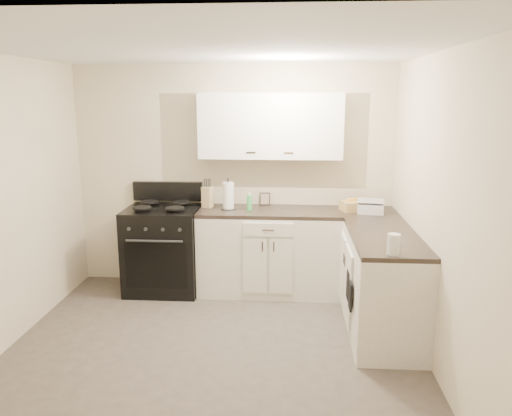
# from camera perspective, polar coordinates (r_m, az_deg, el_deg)

# --- Properties ---
(floor) EXTENTS (3.60, 3.60, 0.00)m
(floor) POSITION_cam_1_polar(r_m,az_deg,el_deg) (4.42, -5.11, -16.57)
(floor) COLOR #473F38
(floor) RESTS_ON ground
(ceiling) EXTENTS (3.60, 3.60, 0.00)m
(ceiling) POSITION_cam_1_polar(r_m,az_deg,el_deg) (3.87, -5.87, 17.72)
(ceiling) COLOR white
(ceiling) RESTS_ON wall_back
(wall_back) EXTENTS (3.60, 0.00, 3.60)m
(wall_back) POSITION_cam_1_polar(r_m,az_deg,el_deg) (5.71, -2.58, 3.55)
(wall_back) COLOR beige
(wall_back) RESTS_ON ground
(wall_right) EXTENTS (0.00, 3.60, 3.60)m
(wall_right) POSITION_cam_1_polar(r_m,az_deg,el_deg) (4.08, 20.35, -0.94)
(wall_right) COLOR beige
(wall_right) RESTS_ON ground
(wall_front) EXTENTS (3.60, 0.00, 3.60)m
(wall_front) POSITION_cam_1_polar(r_m,az_deg,el_deg) (2.29, -12.80, -10.95)
(wall_front) COLOR beige
(wall_front) RESTS_ON ground
(base_cabinets_back) EXTENTS (1.55, 0.60, 0.90)m
(base_cabinets_back) POSITION_cam_1_polar(r_m,az_deg,el_deg) (5.58, 1.52, -5.14)
(base_cabinets_back) COLOR silver
(base_cabinets_back) RESTS_ON floor
(base_cabinets_right) EXTENTS (0.60, 1.90, 0.90)m
(base_cabinets_right) POSITION_cam_1_polar(r_m,az_deg,el_deg) (5.03, 13.64, -7.51)
(base_cabinets_right) COLOR silver
(base_cabinets_right) RESTS_ON floor
(countertop_back) EXTENTS (1.55, 0.60, 0.04)m
(countertop_back) POSITION_cam_1_polar(r_m,az_deg,el_deg) (5.45, 1.55, -0.43)
(countertop_back) COLOR black
(countertop_back) RESTS_ON base_cabinets_back
(countertop_right) EXTENTS (0.60, 1.90, 0.04)m
(countertop_right) POSITION_cam_1_polar(r_m,az_deg,el_deg) (4.89, 13.93, -2.33)
(countertop_right) COLOR black
(countertop_right) RESTS_ON base_cabinets_right
(upper_cabinets) EXTENTS (1.55, 0.30, 0.70)m
(upper_cabinets) POSITION_cam_1_polar(r_m,az_deg,el_deg) (5.47, 1.68, 9.37)
(upper_cabinets) COLOR white
(upper_cabinets) RESTS_ON wall_back
(stove) EXTENTS (0.80, 0.69, 0.97)m
(stove) POSITION_cam_1_polar(r_m,az_deg,el_deg) (5.72, -10.49, -4.79)
(stove) COLOR black
(stove) RESTS_ON floor
(knife_block) EXTENTS (0.13, 0.13, 0.23)m
(knife_block) POSITION_cam_1_polar(r_m,az_deg,el_deg) (5.58, -5.56, 1.25)
(knife_block) COLOR #D4BA82
(knife_block) RESTS_ON countertop_back
(paper_towel) EXTENTS (0.14, 0.14, 0.30)m
(paper_towel) POSITION_cam_1_polar(r_m,az_deg,el_deg) (5.47, -3.19, 1.40)
(paper_towel) COLOR white
(paper_towel) RESTS_ON countertop_back
(soap_bottle) EXTENTS (0.06, 0.06, 0.17)m
(soap_bottle) POSITION_cam_1_polar(r_m,az_deg,el_deg) (5.41, -0.76, 0.61)
(soap_bottle) COLOR #45B554
(soap_bottle) RESTS_ON countertop_back
(picture_frame) EXTENTS (0.12, 0.04, 0.14)m
(picture_frame) POSITION_cam_1_polar(r_m,az_deg,el_deg) (5.68, 1.03, 1.06)
(picture_frame) COLOR black
(picture_frame) RESTS_ON countertop_back
(wicker_basket) EXTENTS (0.37, 0.30, 0.11)m
(wicker_basket) POSITION_cam_1_polar(r_m,az_deg,el_deg) (5.51, 11.39, 0.25)
(wicker_basket) COLOR tan
(wicker_basket) RESTS_ON countertop_right
(countertop_grill) EXTENTS (0.31, 0.29, 0.10)m
(countertop_grill) POSITION_cam_1_polar(r_m,az_deg,el_deg) (5.45, 12.94, 0.01)
(countertop_grill) COLOR silver
(countertop_grill) RESTS_ON countertop_right
(glass_jar) EXTENTS (0.10, 0.10, 0.17)m
(glass_jar) POSITION_cam_1_polar(r_m,az_deg,el_deg) (4.05, 15.45, -4.01)
(glass_jar) COLOR silver
(glass_jar) RESTS_ON countertop_right
(oven_mitt_near) EXTENTS (0.02, 0.14, 0.25)m
(oven_mitt_near) POSITION_cam_1_polar(r_m,az_deg,el_deg) (4.45, 10.74, -9.84)
(oven_mitt_near) COLOR black
(oven_mitt_near) RESTS_ON base_cabinets_right
(oven_mitt_far) EXTENTS (0.02, 0.15, 0.25)m
(oven_mitt_far) POSITION_cam_1_polar(r_m,az_deg,el_deg) (4.60, 10.50, -8.67)
(oven_mitt_far) COLOR black
(oven_mitt_far) RESTS_ON base_cabinets_right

